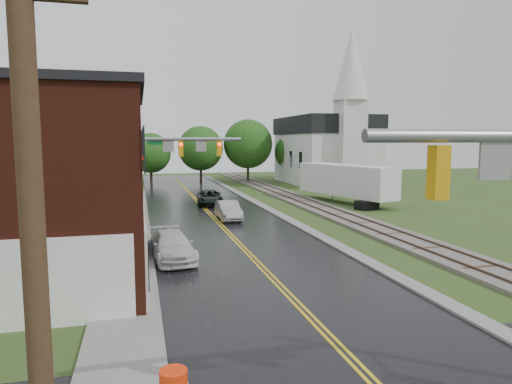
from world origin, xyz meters
name	(u,v)px	position (x,y,z in m)	size (l,w,h in m)	color
main_road	(213,217)	(0.00, 30.00, 0.00)	(10.00, 90.00, 0.02)	black
curb_right	(262,206)	(5.40, 35.00, 0.00)	(0.80, 70.00, 0.12)	gray
sidewalk_left	(132,234)	(-6.20, 25.00, 0.00)	(2.40, 50.00, 0.12)	gray
yellow_house	(54,186)	(-11.00, 26.00, 3.20)	(8.00, 7.00, 6.40)	tan
darkred_building	(86,187)	(-10.00, 35.00, 2.20)	(7.00, 6.00, 4.40)	#3F0F0C
church	(328,142)	(20.00, 53.74, 5.83)	(10.40, 18.40, 20.00)	silver
railroad	(308,203)	(10.00, 35.00, 0.11)	(3.20, 80.00, 0.30)	#59544C
traffic_signal_far	(170,157)	(-3.47, 27.00, 4.97)	(7.34, 0.43, 7.20)	gray
utility_pole_a	(34,262)	(-6.80, 0.00, 4.72)	(1.80, 0.28, 9.00)	#382616
utility_pole_b	(118,164)	(-6.80, 22.00, 4.72)	(1.80, 0.28, 9.00)	#382616
utility_pole_c	(127,154)	(-6.80, 44.00, 4.72)	(1.80, 0.28, 9.00)	#382616
tree_left_c	(47,158)	(-13.85, 39.90, 4.51)	(6.00, 6.00, 7.65)	black
tree_left_e	(108,152)	(-8.85, 45.90, 4.81)	(6.40, 6.40, 8.16)	black
suv_dark	(210,198)	(0.80, 36.89, 0.69)	(2.29, 4.97, 1.38)	black
sedan_silver	(228,211)	(0.98, 28.65, 0.71)	(1.51, 4.33, 1.43)	#A4A4A9
pickup_white	(172,246)	(-4.10, 17.67, 0.71)	(1.98, 4.87, 1.41)	silver
semi_trailer	(346,180)	(13.86, 35.01, 2.23)	(5.63, 12.01, 3.74)	black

